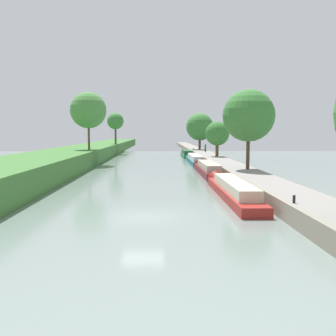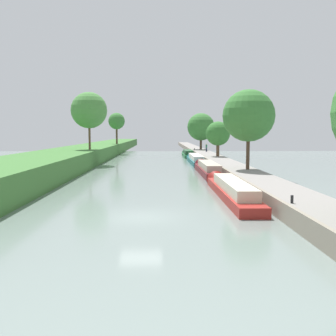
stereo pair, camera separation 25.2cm
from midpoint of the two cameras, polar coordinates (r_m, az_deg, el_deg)
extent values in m
plane|color=slate|center=(23.19, -4.02, -7.22)|extent=(160.00, 160.00, 0.00)
cube|color=gray|center=(24.70, 19.76, -5.50)|extent=(3.40, 260.00, 1.05)
cube|color=gray|center=(24.10, 15.68, -5.59)|extent=(0.25, 260.00, 1.10)
cube|color=maroon|center=(30.20, 9.24, -3.71)|extent=(1.86, 15.03, 0.66)
cube|color=beige|center=(29.37, 9.53, -2.57)|extent=(1.53, 10.52, 0.75)
cone|color=maroon|center=(38.09, 7.01, -1.82)|extent=(1.77, 1.12, 1.77)
cube|color=maroon|center=(46.55, 5.73, -0.46)|extent=(1.99, 13.84, 0.75)
cube|color=#B2A893|center=(45.80, 5.84, 0.37)|extent=(1.63, 9.69, 0.72)
cone|color=maroon|center=(53.99, 4.75, 0.34)|extent=(1.89, 1.19, 1.89)
cube|color=#195B60|center=(62.80, 3.83, 1.01)|extent=(1.84, 15.53, 0.68)
cube|color=silver|center=(61.98, 3.90, 1.62)|extent=(1.50, 10.87, 0.76)
cone|color=#195B60|center=(71.07, 3.23, 1.51)|extent=(1.74, 1.10, 1.74)
cube|color=#1E6033|center=(78.81, 2.71, 1.86)|extent=(1.95, 10.79, 0.63)
cube|color=#234C2D|center=(78.23, 2.74, 2.36)|extent=(1.60, 7.55, 0.79)
cone|color=#1E6033|center=(84.77, 2.42, 2.11)|extent=(1.85, 1.17, 1.85)
cylinder|color=#4C3828|center=(42.20, 11.49, 2.64)|extent=(0.38, 0.38, 4.19)
sphere|color=#387533|center=(42.19, 11.58, 7.54)|extent=(5.50, 5.50, 5.50)
cylinder|color=brown|center=(64.12, 7.10, 2.89)|extent=(0.52, 0.52, 2.65)
sphere|color=#33702D|center=(64.07, 7.13, 5.05)|extent=(3.95, 3.95, 3.95)
cylinder|color=#4C3828|center=(89.65, 4.59, 3.84)|extent=(0.53, 0.53, 3.44)
sphere|color=#387533|center=(89.63, 4.61, 6.04)|extent=(6.25, 6.25, 6.25)
cylinder|color=brown|center=(61.06, -11.67, 4.78)|extent=(0.33, 0.33, 4.49)
sphere|color=#47843D|center=(61.14, -11.73, 8.31)|extent=(5.53, 5.53, 5.53)
cylinder|color=#4C3828|center=(89.46, -7.79, 4.86)|extent=(0.43, 0.43, 4.14)
sphere|color=#387533|center=(89.49, -7.81, 6.84)|extent=(3.74, 3.74, 3.74)
cylinder|color=#282D42|center=(79.03, 5.42, 2.69)|extent=(0.26, 0.26, 0.82)
cylinder|color=#286647|center=(79.01, 5.42, 3.21)|extent=(0.34, 0.34, 0.62)
sphere|color=tan|center=(78.99, 5.42, 3.52)|extent=(0.22, 0.22, 0.22)
cylinder|color=black|center=(22.87, 17.72, -4.38)|extent=(0.16, 0.16, 0.45)
cylinder|color=black|center=(84.95, 3.67, 2.76)|extent=(0.16, 0.16, 0.45)
camera|label=1|loc=(0.13, -90.17, -0.02)|focal=41.51mm
camera|label=2|loc=(0.13, 89.83, 0.02)|focal=41.51mm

